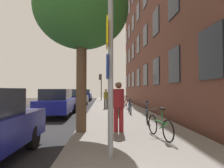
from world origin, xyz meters
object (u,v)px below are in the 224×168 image
(bicycle_2, at_px, (130,108))
(car_2, at_px, (76,97))
(bicycle_3, at_px, (126,104))
(bicycle_4, at_px, (125,102))
(bicycle_1, at_px, (147,113))
(tree_near, at_px, (82,10))
(pedestrian_0, at_px, (118,103))
(pedestrian_1, at_px, (119,97))
(car_3, at_px, (85,95))
(bicycle_0, at_px, (160,126))
(traffic_light, at_px, (101,82))
(sign_post, at_px, (109,69))
(pedestrian_2, at_px, (106,97))
(car_1, at_px, (57,102))

(bicycle_2, height_order, car_2, car_2)
(bicycle_3, height_order, bicycle_4, bicycle_3)
(bicycle_1, bearing_deg, bicycle_2, 96.99)
(tree_near, distance_m, pedestrian_0, 3.59)
(pedestrian_1, relative_size, car_3, 0.43)
(bicycle_2, relative_size, bicycle_4, 1.05)
(bicycle_0, height_order, bicycle_1, bicycle_1)
(traffic_light, xyz_separation_m, car_3, (-2.26, 0.72, -1.78))
(bicycle_1, xyz_separation_m, pedestrian_1, (-1.05, 2.48, 0.63))
(tree_near, relative_size, bicycle_1, 3.40)
(bicycle_4, distance_m, car_3, 10.61)
(bicycle_0, relative_size, bicycle_3, 0.99)
(bicycle_0, distance_m, bicycle_4, 12.00)
(sign_post, distance_m, pedestrian_0, 2.71)
(tree_near, bearing_deg, pedestrian_1, 68.46)
(bicycle_2, xyz_separation_m, bicycle_4, (0.35, 6.00, -0.01))
(traffic_light, height_order, car_3, traffic_light)
(bicycle_1, xyz_separation_m, bicycle_2, (-0.37, 3.00, -0.02))
(car_2, bearing_deg, bicycle_2, -57.50)
(pedestrian_1, xyz_separation_m, car_2, (-3.53, 7.14, -0.29))
(bicycle_2, distance_m, pedestrian_0, 5.20)
(pedestrian_2, bearing_deg, bicycle_1, -74.08)
(car_2, bearing_deg, sign_post, -79.18)
(traffic_light, bearing_deg, pedestrian_1, -85.09)
(traffic_light, bearing_deg, bicycle_3, -79.90)
(bicycle_0, distance_m, pedestrian_0, 1.66)
(bicycle_1, height_order, car_3, car_3)
(bicycle_3, xyz_separation_m, car_1, (-4.49, -3.17, 0.35))
(pedestrian_1, distance_m, car_3, 16.46)
(bicycle_0, relative_size, bicycle_4, 1.02)
(tree_near, xyz_separation_m, bicycle_2, (2.43, 4.93, -3.98))
(pedestrian_1, bearing_deg, bicycle_1, -66.99)
(pedestrian_2, height_order, car_2, pedestrian_2)
(traffic_light, bearing_deg, car_3, 162.27)
(sign_post, xyz_separation_m, bicycle_1, (1.88, 4.55, -1.55))
(sign_post, distance_m, car_1, 8.02)
(bicycle_0, bearing_deg, pedestrian_2, 99.24)
(bicycle_0, height_order, pedestrian_2, pedestrian_2)
(car_3, bearing_deg, car_2, -89.71)
(bicycle_1, xyz_separation_m, pedestrian_0, (-1.48, -2.05, 0.62))
(sign_post, height_order, bicycle_1, sign_post)
(pedestrian_0, xyz_separation_m, car_3, (-3.16, 20.59, -0.28))
(bicycle_0, bearing_deg, car_1, 127.50)
(bicycle_4, bearing_deg, pedestrian_2, -123.43)
(bicycle_3, bearing_deg, bicycle_4, 85.25)
(traffic_light, relative_size, car_3, 0.88)
(bicycle_3, bearing_deg, sign_post, -98.69)
(sign_post, distance_m, car_2, 14.48)
(car_1, bearing_deg, pedestrian_0, -56.05)
(bicycle_1, distance_m, car_2, 10.66)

